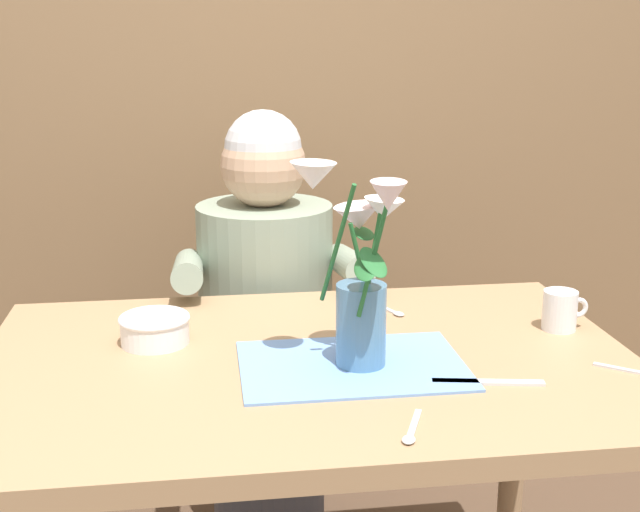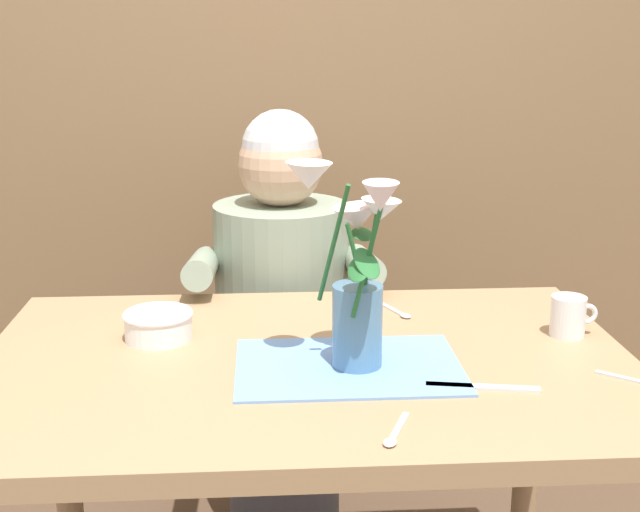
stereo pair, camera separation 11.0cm
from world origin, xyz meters
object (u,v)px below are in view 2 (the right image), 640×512
at_px(ceramic_bowl, 158,324).
at_px(dinner_knife, 483,387).
at_px(flower_vase, 355,270).
at_px(coffee_cup, 569,316).
at_px(seated_person, 283,333).

height_order(ceramic_bowl, dinner_knife, ceramic_bowl).
height_order(flower_vase, coffee_cup, flower_vase).
bearing_deg(coffee_cup, dinner_knife, -133.96).
relative_size(ceramic_bowl, coffee_cup, 1.46).
bearing_deg(coffee_cup, flower_vase, -163.00).
relative_size(flower_vase, coffee_cup, 3.98).
relative_size(seated_person, dinner_knife, 5.97).
bearing_deg(ceramic_bowl, seated_person, 63.34).
bearing_deg(coffee_cup, ceramic_bowl, 177.51).
distance_m(dinner_knife, coffee_cup, 0.33).
xyz_separation_m(ceramic_bowl, dinner_knife, (0.57, -0.27, -0.03)).
bearing_deg(coffee_cup, seated_person, 135.95).
height_order(flower_vase, ceramic_bowl, flower_vase).
height_order(ceramic_bowl, coffee_cup, coffee_cup).
xyz_separation_m(flower_vase, coffee_cup, (0.44, 0.13, -0.14)).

